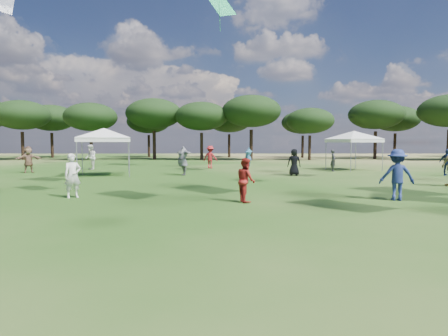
% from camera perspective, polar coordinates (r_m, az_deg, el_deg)
% --- Properties ---
extents(tree_line, '(108.78, 17.63, 7.77)m').
position_cam_1_polar(tree_line, '(47.26, 2.82, 7.99)').
color(tree_line, black).
rests_on(tree_line, ground).
extents(tent_left, '(6.04, 6.04, 3.24)m').
position_cam_1_polar(tent_left, '(24.29, -17.81, 5.51)').
color(tent_left, gray).
rests_on(tent_left, ground).
extents(tent_right, '(5.71, 5.71, 3.21)m').
position_cam_1_polar(tent_right, '(29.58, 19.19, 5.11)').
color(tent_right, gray).
rests_on(tent_right, ground).
extents(festival_crowd, '(31.40, 21.30, 1.93)m').
position_cam_1_polar(festival_crowd, '(22.90, -4.99, 0.94)').
color(festival_crowd, black).
rests_on(festival_crowd, ground).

